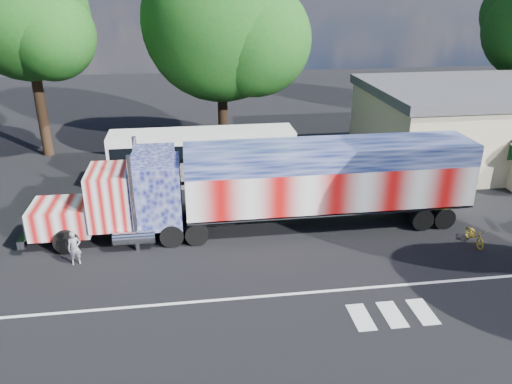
{
  "coord_description": "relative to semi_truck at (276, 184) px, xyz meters",
  "views": [
    {
      "loc": [
        -3.12,
        -19.19,
        11.37
      ],
      "look_at": [
        0.0,
        3.0,
        1.9
      ],
      "focal_mm": 35.0,
      "sensor_mm": 36.0,
      "label": 1
    }
  ],
  "objects": [
    {
      "name": "bicycle",
      "position": [
        8.96,
        -2.95,
        -1.92
      ],
      "size": [
        0.68,
        1.7,
        0.88
      ],
      "primitive_type": "imported",
      "rotation": [
        0.0,
        0.0,
        -0.06
      ],
      "color": "gold",
      "rests_on": "ground"
    },
    {
      "name": "lane_markings",
      "position": [
        0.78,
        -6.55,
        -2.36
      ],
      "size": [
        30.0,
        2.67,
        0.01
      ],
      "color": "silver",
      "rests_on": "ground"
    },
    {
      "name": "tree_n_mid",
      "position": [
        -1.31,
        13.4,
        6.43
      ],
      "size": [
        11.19,
        10.65,
        14.17
      ],
      "color": "black",
      "rests_on": "ground"
    },
    {
      "name": "coach_bus",
      "position": [
        -3.23,
        6.79,
        -0.71
      ],
      "size": [
        11.0,
        2.56,
        3.2
      ],
      "color": "white",
      "rests_on": "ground"
    },
    {
      "name": "tree_nw_a",
      "position": [
        -13.84,
        13.51,
        6.86
      ],
      "size": [
        8.52,
        8.11,
        13.35
      ],
      "color": "black",
      "rests_on": "ground"
    },
    {
      "name": "ground",
      "position": [
        -0.93,
        -2.78,
        -2.36
      ],
      "size": [
        100.0,
        100.0,
        0.0
      ],
      "primitive_type": "plane",
      "color": "black"
    },
    {
      "name": "semi_truck",
      "position": [
        0.0,
        0.0,
        0.0
      ],
      "size": [
        21.54,
        3.4,
        4.59
      ],
      "color": "black",
      "rests_on": "ground"
    },
    {
      "name": "woman",
      "position": [
        -9.18,
        -2.21,
        -1.59
      ],
      "size": [
        0.64,
        0.49,
        1.55
      ],
      "primitive_type": "imported",
      "rotation": [
        0.0,
        0.0,
        0.23
      ],
      "color": "slate",
      "rests_on": "ground"
    }
  ]
}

